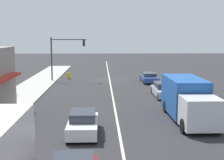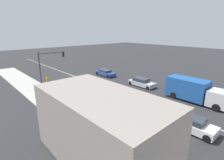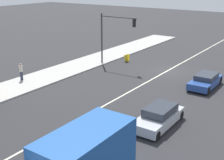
# 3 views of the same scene
# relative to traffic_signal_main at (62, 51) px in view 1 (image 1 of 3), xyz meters

# --- Properties ---
(ground_plane) EXTENTS (160.00, 160.00, 0.00)m
(ground_plane) POSITION_rel_traffic_signal_main_xyz_m (-6.12, 16.40, -3.90)
(ground_plane) COLOR #2B2B2D
(lane_marking_center) EXTENTS (0.16, 60.00, 0.01)m
(lane_marking_center) POSITION_rel_traffic_signal_main_xyz_m (-6.12, -1.60, -3.90)
(lane_marking_center) COLOR beige
(lane_marking_center) RESTS_ON ground
(traffic_signal_main) EXTENTS (4.59, 0.34, 5.60)m
(traffic_signal_main) POSITION_rel_traffic_signal_main_xyz_m (0.00, 0.00, 0.00)
(traffic_signal_main) COLOR #333338
(traffic_signal_main) RESTS_ON sidewalk_right
(pedestrian) EXTENTS (0.34, 0.34, 1.66)m
(pedestrian) POSITION_rel_traffic_signal_main_xyz_m (3.86, 9.63, -2.90)
(pedestrian) COLOR #282D42
(pedestrian) RESTS_ON sidewalk_right
(warning_aframe_sign) EXTENTS (0.45, 0.53, 0.84)m
(warning_aframe_sign) POSITION_rel_traffic_signal_main_xyz_m (-0.50, -2.32, -3.47)
(warning_aframe_sign) COLOR yellow
(warning_aframe_sign) RESTS_ON ground
(delivery_truck) EXTENTS (2.44, 7.50, 2.87)m
(delivery_truck) POSITION_rel_traffic_signal_main_xyz_m (-11.12, 19.19, -2.43)
(delivery_truck) COLOR silver
(delivery_truck) RESTS_ON ground
(sedan_silver) EXTENTS (1.86, 4.47, 1.36)m
(sedan_silver) POSITION_rel_traffic_signal_main_xyz_m (-11.12, 10.67, -3.25)
(sedan_silver) COLOR #B7BABF
(sedan_silver) RESTS_ON ground
(coupe_blue) EXTENTS (1.86, 4.42, 1.21)m
(coupe_blue) POSITION_rel_traffic_signal_main_xyz_m (-11.12, 1.32, -3.30)
(coupe_blue) COLOR #284793
(coupe_blue) RESTS_ON ground
(van_white) EXTENTS (1.77, 3.92, 1.40)m
(van_white) POSITION_rel_traffic_signal_main_xyz_m (-3.92, 22.35, -3.23)
(van_white) COLOR silver
(van_white) RESTS_ON ground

